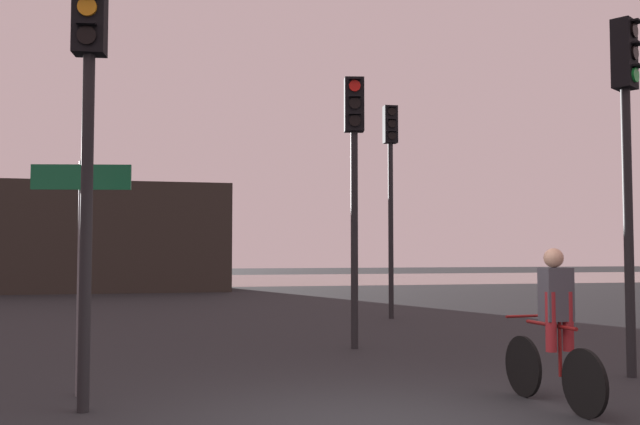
# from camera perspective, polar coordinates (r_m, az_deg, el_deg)

# --- Properties ---
(water_strip) EXTENTS (80.00, 16.00, 0.01)m
(water_strip) POSITION_cam_1_polar(r_m,az_deg,el_deg) (39.86, -10.06, -5.35)
(water_strip) COLOR gray
(water_strip) RESTS_ON ground
(distant_building) EXTENTS (14.36, 4.00, 4.25)m
(distant_building) POSITION_cam_1_polar(r_m,az_deg,el_deg) (30.09, -21.18, -1.88)
(distant_building) COLOR #2D2823
(distant_building) RESTS_ON ground
(traffic_light_far_right) EXTENTS (0.33, 0.34, 5.07)m
(traffic_light_far_right) POSITION_cam_1_polar(r_m,az_deg,el_deg) (17.09, 5.67, 3.27)
(traffic_light_far_right) COLOR black
(traffic_light_far_right) RESTS_ON ground
(traffic_light_center) EXTENTS (0.36, 0.38, 4.47)m
(traffic_light_center) POSITION_cam_1_polar(r_m,az_deg,el_deg) (11.82, 2.75, 4.26)
(traffic_light_center) COLOR black
(traffic_light_center) RESTS_ON ground
(traffic_light_near_left) EXTENTS (0.35, 0.36, 4.48)m
(traffic_light_near_left) POSITION_cam_1_polar(r_m,az_deg,el_deg) (7.65, -18.04, 8.53)
(traffic_light_near_left) COLOR black
(traffic_light_near_left) RESTS_ON ground
(traffic_light_near_right) EXTENTS (0.40, 0.42, 4.58)m
(traffic_light_near_right) POSITION_cam_1_polar(r_m,az_deg,el_deg) (10.03, 23.31, 6.26)
(traffic_light_near_right) COLOR black
(traffic_light_near_right) RESTS_ON ground
(direction_sign_post) EXTENTS (1.09, 0.24, 2.60)m
(direction_sign_post) POSITION_cam_1_polar(r_m,az_deg,el_deg) (8.33, -18.58, -2.21)
(direction_sign_post) COLOR slate
(direction_sign_post) RESTS_ON ground
(cyclist) EXTENTS (0.46, 1.71, 1.62)m
(cyclist) POSITION_cam_1_polar(r_m,az_deg,el_deg) (7.73, 18.25, -8.67)
(cyclist) COLOR black
(cyclist) RESTS_ON ground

